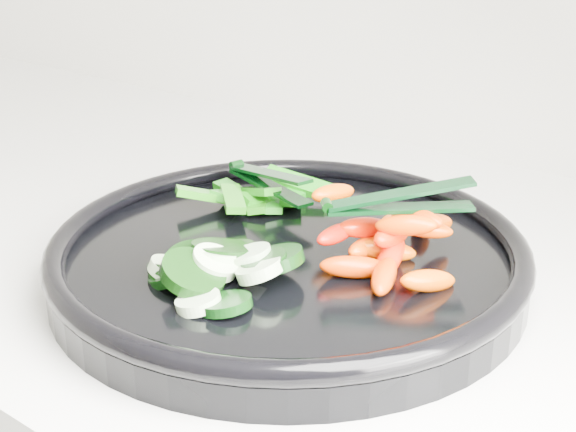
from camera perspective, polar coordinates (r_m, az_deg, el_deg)
The scene contains 6 objects.
veggie_tray at distance 0.63m, azimuth -0.00°, elevation -2.90°, with size 0.49×0.49×0.04m.
cucumber_pile at distance 0.59m, azimuth -5.34°, elevation -3.62°, with size 0.12×0.12×0.04m.
carrot_pile at distance 0.61m, azimuth 7.19°, elevation -1.70°, with size 0.14×0.16×0.06m.
pepper_pile at distance 0.72m, azimuth -2.10°, elevation 1.47°, with size 0.11×0.11×0.04m.
tong_carrot at distance 0.60m, azimuth 7.66°, elevation 1.04°, with size 0.09×0.09×0.02m.
tong_pepper at distance 0.71m, azimuth -1.51°, elevation 2.65°, with size 0.11×0.05×0.02m.
Camera 1 is at (0.30, 1.18, 1.22)m, focal length 50.00 mm.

